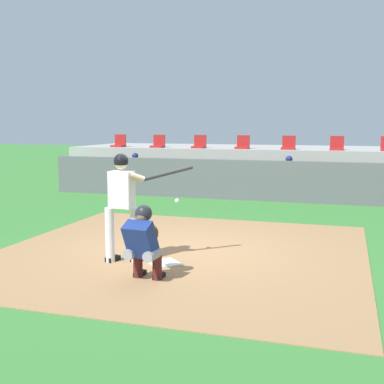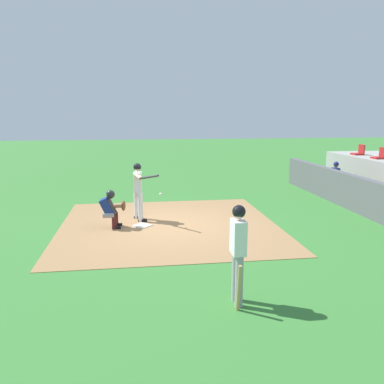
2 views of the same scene
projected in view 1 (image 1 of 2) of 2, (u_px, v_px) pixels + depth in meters
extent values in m
plane|color=#387A33|center=(180.00, 252.00, 8.82)|extent=(80.00, 80.00, 0.00)
cube|color=#9E754C|center=(180.00, 252.00, 8.82)|extent=(6.40, 6.40, 0.01)
cube|color=white|center=(165.00, 263.00, 8.06)|extent=(0.62, 0.62, 0.02)
cylinder|color=silver|center=(110.00, 235.00, 8.12)|extent=(0.15, 0.15, 0.92)
cylinder|color=silver|center=(135.00, 235.00, 8.12)|extent=(0.15, 0.15, 0.92)
cube|color=white|center=(122.00, 190.00, 8.02)|extent=(0.39, 0.26, 0.60)
sphere|color=beige|center=(121.00, 163.00, 7.96)|extent=(0.21, 0.21, 0.21)
sphere|color=black|center=(121.00, 161.00, 7.95)|extent=(0.24, 0.24, 0.24)
cylinder|color=beige|center=(128.00, 176.00, 8.03)|extent=(0.57, 0.11, 0.18)
cylinder|color=beige|center=(137.00, 177.00, 7.91)|extent=(0.26, 0.24, 0.17)
cylinder|color=#333338|center=(168.00, 173.00, 8.09)|extent=(0.71, 0.57, 0.24)
cube|color=black|center=(113.00, 259.00, 8.22)|extent=(0.19, 0.28, 0.09)
cube|color=black|center=(138.00, 259.00, 8.22)|extent=(0.19, 0.28, 0.09)
cylinder|color=gray|center=(133.00, 253.00, 7.18)|extent=(0.19, 0.33, 0.16)
cylinder|color=#4C1919|center=(138.00, 264.00, 7.35)|extent=(0.14, 0.14, 0.42)
cube|color=black|center=(140.00, 274.00, 7.42)|extent=(0.13, 0.25, 0.08)
cylinder|color=gray|center=(152.00, 255.00, 7.06)|extent=(0.19, 0.33, 0.16)
cylinder|color=#4C1919|center=(157.00, 266.00, 7.23)|extent=(0.14, 0.14, 0.42)
cube|color=black|center=(159.00, 276.00, 7.30)|extent=(0.13, 0.25, 0.08)
cube|color=navy|center=(141.00, 239.00, 7.04)|extent=(0.44, 0.47, 0.57)
cube|color=#2D2D33|center=(145.00, 238.00, 7.15)|extent=(0.40, 0.28, 0.45)
sphere|color=#996B4C|center=(143.00, 215.00, 7.07)|extent=(0.21, 0.21, 0.21)
sphere|color=#232328|center=(144.00, 213.00, 7.09)|extent=(0.25, 0.25, 0.25)
cylinder|color=#996B4C|center=(145.00, 236.00, 7.27)|extent=(0.14, 0.46, 0.10)
ellipsoid|color=brown|center=(150.00, 233.00, 7.49)|extent=(0.29, 0.14, 0.30)
sphere|color=white|center=(177.00, 201.00, 8.45)|extent=(0.07, 0.07, 0.07)
cube|color=#59595E|center=(249.00, 180.00, 14.88)|extent=(13.00, 0.30, 1.20)
cube|color=olive|center=(255.00, 188.00, 15.88)|extent=(11.80, 0.44, 0.45)
cylinder|color=#939399|center=(129.00, 177.00, 16.88)|extent=(0.15, 0.40, 0.15)
cylinder|color=#939399|center=(127.00, 185.00, 16.73)|extent=(0.13, 0.13, 0.45)
cube|color=maroon|center=(126.00, 191.00, 16.71)|extent=(0.11, 0.24, 0.08)
cylinder|color=#939399|center=(136.00, 177.00, 16.80)|extent=(0.15, 0.40, 0.15)
cylinder|color=#939399|center=(134.00, 185.00, 16.65)|extent=(0.13, 0.13, 0.45)
cube|color=maroon|center=(134.00, 191.00, 16.63)|extent=(0.11, 0.24, 0.08)
cube|color=navy|center=(135.00, 169.00, 17.01)|extent=(0.36, 0.22, 0.54)
sphere|color=#996B4C|center=(135.00, 157.00, 16.96)|extent=(0.20, 0.20, 0.20)
sphere|color=navy|center=(135.00, 156.00, 16.96)|extent=(0.22, 0.22, 0.22)
cylinder|color=#996B4C|center=(128.00, 172.00, 16.96)|extent=(0.09, 0.41, 0.22)
cylinder|color=#996B4C|center=(139.00, 172.00, 16.84)|extent=(0.09, 0.41, 0.22)
cylinder|color=#939399|center=(283.00, 182.00, 15.33)|extent=(0.15, 0.40, 0.15)
cylinder|color=#939399|center=(282.00, 191.00, 15.18)|extent=(0.13, 0.13, 0.45)
cube|color=maroon|center=(282.00, 198.00, 15.16)|extent=(0.11, 0.24, 0.08)
cylinder|color=#939399|center=(292.00, 182.00, 15.26)|extent=(0.15, 0.40, 0.15)
cylinder|color=#939399|center=(291.00, 192.00, 15.10)|extent=(0.13, 0.13, 0.45)
cube|color=maroon|center=(291.00, 198.00, 15.08)|extent=(0.11, 0.24, 0.08)
cube|color=navy|center=(289.00, 173.00, 15.47)|extent=(0.36, 0.22, 0.54)
sphere|color=tan|center=(289.00, 161.00, 15.41)|extent=(0.20, 0.20, 0.20)
sphere|color=navy|center=(289.00, 159.00, 15.41)|extent=(0.22, 0.22, 0.22)
cylinder|color=tan|center=(282.00, 177.00, 15.41)|extent=(0.09, 0.41, 0.22)
cylinder|color=tan|center=(295.00, 177.00, 15.29)|extent=(0.09, 0.41, 0.22)
cylinder|color=#939399|center=(384.00, 186.00, 14.46)|extent=(0.15, 0.40, 0.15)
cylinder|color=#939399|center=(384.00, 195.00, 14.31)|extent=(0.13, 0.13, 0.45)
cube|color=maroon|center=(384.00, 202.00, 14.29)|extent=(0.11, 0.24, 0.08)
cylinder|color=#996B4C|center=(382.00, 180.00, 14.54)|extent=(0.09, 0.41, 0.22)
cube|color=#9E9E99|center=(271.00, 165.00, 19.03)|extent=(15.00, 4.40, 1.40)
cube|color=#A51E1E|center=(118.00, 146.00, 19.10)|extent=(0.46, 0.46, 0.08)
cube|color=#A51E1E|center=(120.00, 140.00, 19.26)|extent=(0.46, 0.06, 0.40)
cube|color=#A51E1E|center=(157.00, 147.00, 18.62)|extent=(0.46, 0.46, 0.08)
cube|color=#A51E1E|center=(159.00, 140.00, 18.78)|extent=(0.46, 0.06, 0.40)
cube|color=#A51E1E|center=(199.00, 147.00, 18.14)|extent=(0.46, 0.46, 0.08)
cube|color=#A51E1E|center=(200.00, 140.00, 18.29)|extent=(0.46, 0.06, 0.40)
cube|color=#A51E1E|center=(242.00, 148.00, 17.66)|extent=(0.46, 0.46, 0.08)
cube|color=#A51E1E|center=(243.00, 141.00, 17.81)|extent=(0.46, 0.06, 0.40)
cube|color=#A51E1E|center=(288.00, 148.00, 17.18)|extent=(0.46, 0.46, 0.08)
cube|color=#A51E1E|center=(289.00, 141.00, 17.33)|extent=(0.46, 0.06, 0.40)
cube|color=#A51E1E|center=(337.00, 149.00, 16.69)|extent=(0.46, 0.46, 0.08)
cube|color=#A51E1E|center=(337.00, 142.00, 16.85)|extent=(0.46, 0.06, 0.40)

